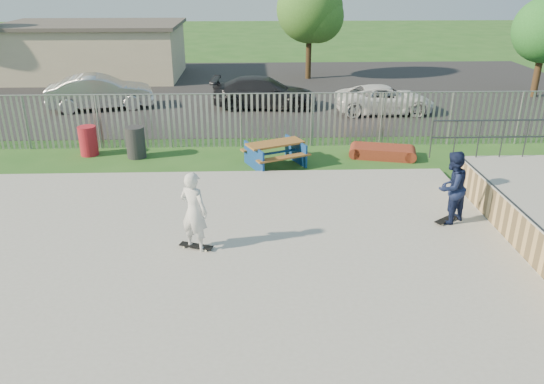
{
  "coord_description": "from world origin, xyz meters",
  "views": [
    {
      "loc": [
        1.46,
        -9.96,
        6.17
      ],
      "look_at": [
        1.89,
        2.0,
        1.1
      ],
      "focal_mm": 35.0,
      "sensor_mm": 36.0,
      "label": 1
    }
  ],
  "objects_px": {
    "car_silver": "(101,92)",
    "trash_bin_grey": "(136,142)",
    "car_dark": "(264,92)",
    "funbox": "(382,152)",
    "tree_mid": "(310,9)",
    "car_white": "(384,99)",
    "skater_white": "(194,211)",
    "picnic_table": "(275,154)",
    "skater_navy": "(451,187)",
    "trash_bin_red": "(88,141)"
  },
  "relations": [
    {
      "from": "car_silver",
      "to": "trash_bin_grey",
      "type": "bearing_deg",
      "value": -169.73
    },
    {
      "from": "trash_bin_grey",
      "to": "car_dark",
      "type": "distance_m",
      "value": 8.42
    },
    {
      "from": "funbox",
      "to": "tree_mid",
      "type": "bearing_deg",
      "value": 108.33
    },
    {
      "from": "funbox",
      "to": "car_white",
      "type": "height_order",
      "value": "car_white"
    },
    {
      "from": "car_dark",
      "to": "skater_white",
      "type": "bearing_deg",
      "value": 176.33
    },
    {
      "from": "picnic_table",
      "to": "car_silver",
      "type": "bearing_deg",
      "value": 109.98
    },
    {
      "from": "skater_white",
      "to": "picnic_table",
      "type": "bearing_deg",
      "value": -79.85
    },
    {
      "from": "car_dark",
      "to": "tree_mid",
      "type": "bearing_deg",
      "value": -17.41
    },
    {
      "from": "skater_navy",
      "to": "skater_white",
      "type": "xyz_separation_m",
      "value": [
        -6.32,
        -1.19,
        0.0
      ]
    },
    {
      "from": "car_white",
      "to": "skater_white",
      "type": "relative_size",
      "value": 2.38
    },
    {
      "from": "trash_bin_red",
      "to": "trash_bin_grey",
      "type": "height_order",
      "value": "trash_bin_grey"
    },
    {
      "from": "trash_bin_grey",
      "to": "skater_navy",
      "type": "xyz_separation_m",
      "value": [
        9.07,
        -5.78,
        0.54
      ]
    },
    {
      "from": "car_dark",
      "to": "skater_navy",
      "type": "distance_m",
      "value": 13.54
    },
    {
      "from": "car_silver",
      "to": "car_white",
      "type": "height_order",
      "value": "car_silver"
    },
    {
      "from": "car_silver",
      "to": "picnic_table",
      "type": "bearing_deg",
      "value": -148.5
    },
    {
      "from": "trash_bin_grey",
      "to": "car_silver",
      "type": "distance_m",
      "value": 7.67
    },
    {
      "from": "funbox",
      "to": "trash_bin_red",
      "type": "height_order",
      "value": "trash_bin_red"
    },
    {
      "from": "skater_navy",
      "to": "skater_white",
      "type": "bearing_deg",
      "value": -25.13
    },
    {
      "from": "tree_mid",
      "to": "skater_white",
      "type": "height_order",
      "value": "tree_mid"
    },
    {
      "from": "picnic_table",
      "to": "funbox",
      "type": "bearing_deg",
      "value": -14.35
    },
    {
      "from": "funbox",
      "to": "trash_bin_red",
      "type": "distance_m",
      "value": 10.42
    },
    {
      "from": "car_dark",
      "to": "skater_white",
      "type": "distance_m",
      "value": 14.12
    },
    {
      "from": "car_silver",
      "to": "tree_mid",
      "type": "xyz_separation_m",
      "value": [
        10.48,
        7.1,
        3.17
      ]
    },
    {
      "from": "trash_bin_red",
      "to": "trash_bin_grey",
      "type": "relative_size",
      "value": 0.95
    },
    {
      "from": "car_silver",
      "to": "car_dark",
      "type": "bearing_deg",
      "value": -103.16
    },
    {
      "from": "car_white",
      "to": "skater_navy",
      "type": "bearing_deg",
      "value": 174.44
    },
    {
      "from": "car_white",
      "to": "skater_navy",
      "type": "xyz_separation_m",
      "value": [
        -1.05,
        -11.58,
        0.45
      ]
    },
    {
      "from": "trash_bin_red",
      "to": "picnic_table",
      "type": "bearing_deg",
      "value": -11.2
    },
    {
      "from": "picnic_table",
      "to": "car_dark",
      "type": "relative_size",
      "value": 0.48
    },
    {
      "from": "car_dark",
      "to": "picnic_table",
      "type": "bearing_deg",
      "value": -174.54
    },
    {
      "from": "trash_bin_red",
      "to": "skater_navy",
      "type": "relative_size",
      "value": 0.55
    },
    {
      "from": "skater_white",
      "to": "car_white",
      "type": "bearing_deg",
      "value": -90.56
    },
    {
      "from": "skater_white",
      "to": "tree_mid",
      "type": "bearing_deg",
      "value": -73.15
    },
    {
      "from": "picnic_table",
      "to": "tree_mid",
      "type": "xyz_separation_m",
      "value": [
        2.61,
        15.14,
        3.57
      ]
    },
    {
      "from": "car_dark",
      "to": "car_white",
      "type": "relative_size",
      "value": 1.1
    },
    {
      "from": "funbox",
      "to": "skater_white",
      "type": "height_order",
      "value": "skater_white"
    },
    {
      "from": "tree_mid",
      "to": "trash_bin_grey",
      "type": "bearing_deg",
      "value": -117.81
    },
    {
      "from": "trash_bin_red",
      "to": "car_silver",
      "type": "bearing_deg",
      "value": 100.75
    },
    {
      "from": "trash_bin_red",
      "to": "trash_bin_grey",
      "type": "distance_m",
      "value": 1.76
    },
    {
      "from": "funbox",
      "to": "skater_navy",
      "type": "distance_m",
      "value": 5.56
    },
    {
      "from": "car_white",
      "to": "skater_navy",
      "type": "height_order",
      "value": "skater_navy"
    },
    {
      "from": "trash_bin_red",
      "to": "car_white",
      "type": "height_order",
      "value": "car_white"
    },
    {
      "from": "car_silver",
      "to": "skater_white",
      "type": "relative_size",
      "value": 2.54
    },
    {
      "from": "trash_bin_red",
      "to": "car_dark",
      "type": "xyz_separation_m",
      "value": [
        6.39,
        6.69,
        0.21
      ]
    },
    {
      "from": "funbox",
      "to": "car_silver",
      "type": "height_order",
      "value": "car_silver"
    },
    {
      "from": "car_silver",
      "to": "skater_navy",
      "type": "bearing_deg",
      "value": -149.59
    },
    {
      "from": "picnic_table",
      "to": "car_white",
      "type": "distance_m",
      "value": 8.6
    },
    {
      "from": "picnic_table",
      "to": "car_white",
      "type": "xyz_separation_m",
      "value": [
        5.27,
        6.79,
        0.24
      ]
    },
    {
      "from": "funbox",
      "to": "car_dark",
      "type": "xyz_separation_m",
      "value": [
        -4.01,
        7.32,
        0.55
      ]
    },
    {
      "from": "trash_bin_red",
      "to": "skater_navy",
      "type": "height_order",
      "value": "skater_navy"
    }
  ]
}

